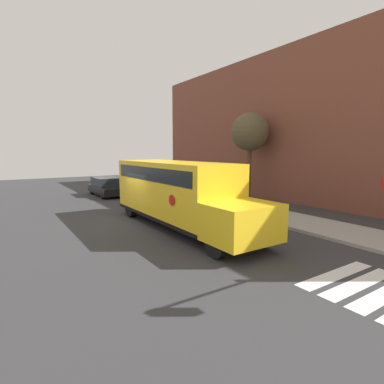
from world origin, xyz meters
name	(u,v)px	position (x,y,z in m)	size (l,w,h in m)	color
ground_plane	(142,221)	(0.00, 0.00, 0.00)	(60.00, 60.00, 0.00)	#333335
sidewalk_strip	(235,207)	(0.00, 6.50, 0.07)	(44.00, 3.00, 0.15)	#9E9E99
building_backdrop	(303,126)	(0.00, 13.00, 5.44)	(32.00, 4.00, 10.88)	brown
school_bus	(177,190)	(2.08, 0.97, 1.78)	(10.03, 2.57, 3.13)	yellow
parked_car	(106,187)	(-9.97, 1.26, 0.73)	(4.70, 1.86, 1.48)	black
tree_near_sidewalk	(250,133)	(-1.93, 9.50, 4.98)	(2.77, 2.77, 6.42)	brown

